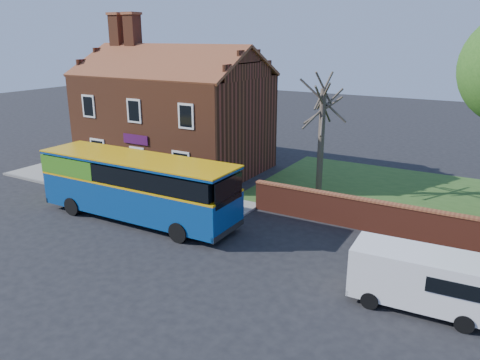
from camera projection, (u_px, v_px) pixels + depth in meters
The scene contains 7 objects.
ground at pixel (144, 248), 20.89m from camera, with size 120.00×120.00×0.00m, color black.
pavement at pixel (120, 188), 28.99m from camera, with size 18.00×3.50×0.12m, color gray.
kerb at pixel (99, 195), 27.54m from camera, with size 18.00×0.15×0.14m, color slate.
shop_building at pixel (174, 120), 32.75m from camera, with size 12.30×8.13×10.50m.
bus at pixel (132, 184), 23.80m from camera, with size 10.89×2.91×3.31m.
van_near at pixel (422, 277), 16.03m from camera, with size 4.76×2.14×2.05m.
bare_tree at pixel (321, 137), 26.93m from camera, with size 2.56×3.05×6.82m.
Camera 1 is at (13.32, -14.30, 9.09)m, focal length 35.00 mm.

